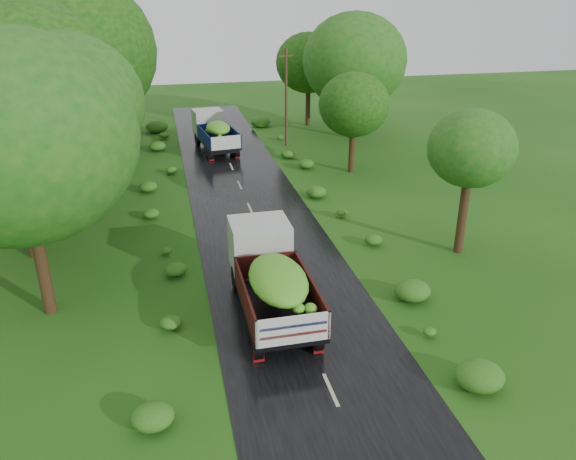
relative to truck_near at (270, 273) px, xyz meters
name	(u,v)px	position (x,y,z in m)	size (l,w,h in m)	color
ground	(331,390)	(0.95, -5.05, -1.65)	(120.00, 120.00, 0.00)	#1A4B10
road	(294,308)	(0.95, -0.05, -1.64)	(6.50, 80.00, 0.02)	black
road_lines	(289,295)	(0.95, 0.95, -1.62)	(0.12, 69.60, 0.00)	#BFB78C
truck_near	(270,273)	(0.00, 0.00, 0.00)	(2.52, 6.94, 2.91)	black
truck_far	(214,130)	(0.29, 23.54, -0.13)	(3.10, 6.64, 2.69)	black
utility_pole	(286,97)	(5.90, 23.57, 2.14)	(1.23, 0.55, 7.35)	#382616
trees_left	(54,77)	(-9.36, 16.96, 5.08)	(6.30, 33.68, 9.41)	black
trees_right	(351,77)	(10.29, 21.42, 3.80)	(6.52, 29.80, 7.97)	black
shrubs	(256,215)	(0.95, 8.95, -1.30)	(11.90, 44.00, 0.70)	#1E6016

